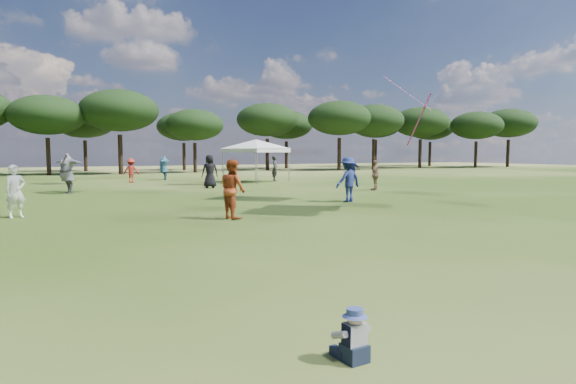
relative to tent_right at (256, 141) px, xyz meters
name	(u,v)px	position (x,y,z in m)	size (l,w,h in m)	color
tree_line	(105,116)	(-7.37, 19.51, 2.73)	(108.78, 17.63, 7.77)	black
tent_right	(256,141)	(0.00, 0.00, 0.00)	(6.01, 6.01, 3.12)	gray
toddler	(353,337)	(-9.61, -25.71, -2.46)	(0.35, 0.39, 0.52)	black
festival_crowd	(100,175)	(-10.05, -4.39, -1.80)	(30.53, 22.75, 1.92)	white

